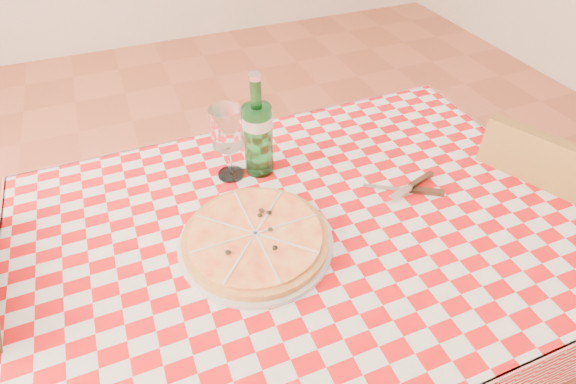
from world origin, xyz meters
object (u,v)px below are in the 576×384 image
at_px(wine_glass, 228,144).
at_px(chair_near, 534,237).
at_px(dining_table, 305,254).
at_px(pizza_plate, 256,237).
at_px(water_bottle, 258,126).

bearing_deg(wine_glass, chair_near, -21.36).
xyz_separation_m(dining_table, chair_near, (0.71, -0.08, -0.15)).
relative_size(chair_near, pizza_plate, 2.62).
distance_m(pizza_plate, water_bottle, 0.29).
relative_size(pizza_plate, wine_glass, 1.72).
bearing_deg(dining_table, pizza_plate, -174.87).
bearing_deg(water_bottle, wine_glass, 174.56).
distance_m(chair_near, water_bottle, 0.89).
bearing_deg(wine_glass, pizza_plate, -94.29).
relative_size(dining_table, water_bottle, 4.40).
distance_m(pizza_plate, wine_glass, 0.26).
bearing_deg(water_bottle, chair_near, -22.83).
height_order(pizza_plate, wine_glass, wine_glass).
xyz_separation_m(dining_table, pizza_plate, (-0.12, -0.01, 0.12)).
height_order(dining_table, chair_near, chair_near).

